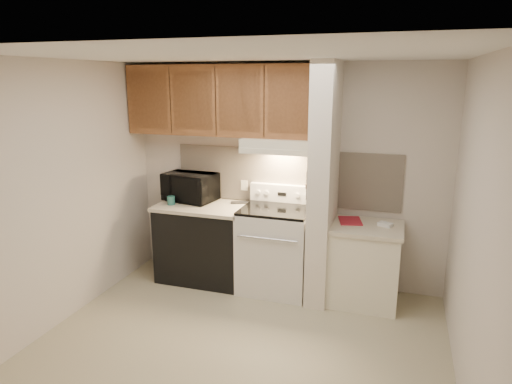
% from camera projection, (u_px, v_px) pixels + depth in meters
% --- Properties ---
extents(floor, '(3.60, 3.60, 0.00)m').
position_uv_depth(floor, '(241.00, 343.00, 4.12)').
color(floor, tan).
rests_on(floor, ground).
extents(ceiling, '(3.60, 3.60, 0.00)m').
position_uv_depth(ceiling, '(238.00, 55.00, 3.52)').
color(ceiling, white).
rests_on(ceiling, wall_back).
extents(wall_back, '(3.60, 2.50, 0.02)m').
position_uv_depth(wall_back, '(284.00, 175.00, 5.21)').
color(wall_back, beige).
rests_on(wall_back, floor).
extents(wall_left, '(0.02, 3.00, 2.50)m').
position_uv_depth(wall_left, '(63.00, 194.00, 4.36)').
color(wall_left, beige).
rests_on(wall_left, floor).
extents(wall_right, '(0.02, 3.00, 2.50)m').
position_uv_depth(wall_right, '(475.00, 232.00, 3.28)').
color(wall_right, beige).
rests_on(wall_right, floor).
extents(backsplash, '(2.60, 0.02, 0.63)m').
position_uv_depth(backsplash, '(284.00, 177.00, 5.20)').
color(backsplash, beige).
rests_on(backsplash, wall_back).
extents(range_body, '(0.76, 0.65, 0.92)m').
position_uv_depth(range_body, '(276.00, 250.00, 5.08)').
color(range_body, silver).
rests_on(range_body, floor).
extents(oven_window, '(0.50, 0.01, 0.30)m').
position_uv_depth(oven_window, '(268.00, 257.00, 4.78)').
color(oven_window, black).
rests_on(oven_window, range_body).
extents(oven_handle, '(0.65, 0.02, 0.02)m').
position_uv_depth(oven_handle, '(267.00, 239.00, 4.69)').
color(oven_handle, silver).
rests_on(oven_handle, range_body).
extents(cooktop, '(0.74, 0.64, 0.03)m').
position_uv_depth(cooktop, '(276.00, 210.00, 4.96)').
color(cooktop, black).
rests_on(cooktop, range_body).
extents(range_backguard, '(0.76, 0.08, 0.20)m').
position_uv_depth(range_backguard, '(283.00, 193.00, 5.20)').
color(range_backguard, silver).
rests_on(range_backguard, range_body).
extents(range_display, '(0.10, 0.01, 0.04)m').
position_uv_depth(range_display, '(282.00, 194.00, 5.16)').
color(range_display, black).
rests_on(range_display, range_backguard).
extents(range_knob_left_outer, '(0.05, 0.02, 0.05)m').
position_uv_depth(range_knob_left_outer, '(258.00, 192.00, 5.24)').
color(range_knob_left_outer, silver).
rests_on(range_knob_left_outer, range_backguard).
extents(range_knob_left_inner, '(0.05, 0.02, 0.05)m').
position_uv_depth(range_knob_left_inner, '(267.00, 193.00, 5.21)').
color(range_knob_left_inner, silver).
rests_on(range_knob_left_inner, range_backguard).
extents(range_knob_right_inner, '(0.05, 0.02, 0.05)m').
position_uv_depth(range_knob_right_inner, '(297.00, 195.00, 5.10)').
color(range_knob_right_inner, silver).
rests_on(range_knob_right_inner, range_backguard).
extents(range_knob_right_outer, '(0.05, 0.02, 0.05)m').
position_uv_depth(range_knob_right_outer, '(306.00, 196.00, 5.07)').
color(range_knob_right_outer, silver).
rests_on(range_knob_right_outer, range_backguard).
extents(dishwasher_front, '(1.00, 0.63, 0.87)m').
position_uv_depth(dishwasher_front, '(204.00, 244.00, 5.36)').
color(dishwasher_front, black).
rests_on(dishwasher_front, floor).
extents(left_countertop, '(1.04, 0.67, 0.04)m').
position_uv_depth(left_countertop, '(203.00, 206.00, 5.25)').
color(left_countertop, beige).
rests_on(left_countertop, dishwasher_front).
extents(spoon_rest, '(0.25, 0.15, 0.02)m').
position_uv_depth(spoon_rest, '(241.00, 203.00, 5.31)').
color(spoon_rest, black).
rests_on(spoon_rest, left_countertop).
extents(teal_jar, '(0.11, 0.11, 0.10)m').
position_uv_depth(teal_jar, '(171.00, 200.00, 5.24)').
color(teal_jar, '#29695F').
rests_on(teal_jar, left_countertop).
extents(outlet, '(0.08, 0.01, 0.12)m').
position_uv_depth(outlet, '(244.00, 185.00, 5.36)').
color(outlet, '#EBE5C8').
rests_on(outlet, backsplash).
extents(microwave, '(0.65, 0.50, 0.33)m').
position_uv_depth(microwave, '(190.00, 187.00, 5.40)').
color(microwave, black).
rests_on(microwave, left_countertop).
extents(partition_pillar, '(0.22, 0.70, 2.50)m').
position_uv_depth(partition_pillar, '(324.00, 185.00, 4.73)').
color(partition_pillar, silver).
rests_on(partition_pillar, floor).
extents(pillar_trim, '(0.01, 0.70, 0.04)m').
position_uv_depth(pillar_trim, '(313.00, 179.00, 4.75)').
color(pillar_trim, brown).
rests_on(pillar_trim, partition_pillar).
extents(knife_strip, '(0.02, 0.42, 0.04)m').
position_uv_depth(knife_strip, '(311.00, 178.00, 4.70)').
color(knife_strip, black).
rests_on(knife_strip, partition_pillar).
extents(knife_blade_a, '(0.01, 0.03, 0.16)m').
position_uv_depth(knife_blade_a, '(306.00, 192.00, 4.57)').
color(knife_blade_a, silver).
rests_on(knife_blade_a, knife_strip).
extents(knife_handle_a, '(0.02, 0.02, 0.10)m').
position_uv_depth(knife_handle_a, '(307.00, 176.00, 4.56)').
color(knife_handle_a, black).
rests_on(knife_handle_a, knife_strip).
extents(knife_blade_b, '(0.01, 0.04, 0.18)m').
position_uv_depth(knife_blade_b, '(309.00, 190.00, 4.67)').
color(knife_blade_b, silver).
rests_on(knife_blade_b, knife_strip).
extents(knife_handle_b, '(0.02, 0.02, 0.10)m').
position_uv_depth(knife_handle_b, '(309.00, 175.00, 4.61)').
color(knife_handle_b, black).
rests_on(knife_handle_b, knife_strip).
extents(knife_blade_c, '(0.01, 0.04, 0.20)m').
position_uv_depth(knife_blade_c, '(310.00, 190.00, 4.73)').
color(knife_blade_c, silver).
rests_on(knife_blade_c, knife_strip).
extents(knife_handle_c, '(0.02, 0.02, 0.10)m').
position_uv_depth(knife_handle_c, '(310.00, 174.00, 4.68)').
color(knife_handle_c, black).
rests_on(knife_handle_c, knife_strip).
extents(knife_blade_d, '(0.01, 0.04, 0.16)m').
position_uv_depth(knife_blade_d, '(311.00, 186.00, 4.81)').
color(knife_blade_d, silver).
rests_on(knife_blade_d, knife_strip).
extents(knife_handle_d, '(0.02, 0.02, 0.10)m').
position_uv_depth(knife_handle_d, '(312.00, 172.00, 4.77)').
color(knife_handle_d, black).
rests_on(knife_handle_d, knife_strip).
extents(knife_blade_e, '(0.01, 0.04, 0.18)m').
position_uv_depth(knife_blade_e, '(313.00, 185.00, 4.88)').
color(knife_blade_e, silver).
rests_on(knife_blade_e, knife_strip).
extents(knife_handle_e, '(0.02, 0.02, 0.10)m').
position_uv_depth(knife_handle_e, '(314.00, 170.00, 4.86)').
color(knife_handle_e, black).
rests_on(knife_handle_e, knife_strip).
extents(oven_mitt, '(0.03, 0.10, 0.25)m').
position_uv_depth(oven_mitt, '(314.00, 187.00, 4.94)').
color(oven_mitt, gray).
rests_on(oven_mitt, partition_pillar).
extents(right_cab_base, '(0.70, 0.60, 0.81)m').
position_uv_depth(right_cab_base, '(364.00, 266.00, 4.80)').
color(right_cab_base, '#EBE5C8').
rests_on(right_cab_base, floor).
extents(right_countertop, '(0.74, 0.64, 0.04)m').
position_uv_depth(right_countertop, '(367.00, 228.00, 4.70)').
color(right_countertop, beige).
rests_on(right_countertop, right_cab_base).
extents(red_folder, '(0.29, 0.35, 0.01)m').
position_uv_depth(red_folder, '(350.00, 221.00, 4.84)').
color(red_folder, '#A21E2C').
rests_on(red_folder, right_countertop).
extents(white_box, '(0.16, 0.14, 0.04)m').
position_uv_depth(white_box, '(385.00, 224.00, 4.67)').
color(white_box, white).
rests_on(white_box, right_countertop).
extents(range_hood, '(0.78, 0.44, 0.15)m').
position_uv_depth(range_hood, '(280.00, 145.00, 4.91)').
color(range_hood, '#EBE5C8').
rests_on(range_hood, upper_cabinets).
extents(hood_lip, '(0.78, 0.04, 0.06)m').
position_uv_depth(hood_lip, '(275.00, 152.00, 4.73)').
color(hood_lip, '#EBE5C8').
rests_on(hood_lip, range_hood).
extents(upper_cabinets, '(2.18, 0.33, 0.77)m').
position_uv_depth(upper_cabinets, '(221.00, 100.00, 5.05)').
color(upper_cabinets, brown).
rests_on(upper_cabinets, wall_back).
extents(cab_door_a, '(0.46, 0.01, 0.63)m').
position_uv_depth(cab_door_a, '(149.00, 100.00, 5.14)').
color(cab_door_a, brown).
rests_on(cab_door_a, upper_cabinets).
extents(cab_gap_a, '(0.01, 0.01, 0.73)m').
position_uv_depth(cab_gap_a, '(170.00, 100.00, 5.06)').
color(cab_gap_a, black).
rests_on(cab_gap_a, upper_cabinets).
extents(cab_door_b, '(0.46, 0.01, 0.63)m').
position_uv_depth(cab_door_b, '(193.00, 101.00, 4.98)').
color(cab_door_b, brown).
rests_on(cab_door_b, upper_cabinets).
extents(cab_gap_b, '(0.01, 0.01, 0.73)m').
position_uv_depth(cab_gap_b, '(216.00, 101.00, 4.90)').
color(cab_gap_b, black).
rests_on(cab_gap_b, upper_cabinets).
extents(cab_door_c, '(0.46, 0.01, 0.63)m').
position_uv_depth(cab_door_c, '(240.00, 102.00, 4.82)').
color(cab_door_c, brown).
rests_on(cab_door_c, upper_cabinets).
extents(cab_gap_c, '(0.01, 0.01, 0.73)m').
position_uv_depth(cab_gap_c, '(264.00, 102.00, 4.74)').
color(cab_gap_c, black).
rests_on(cab_gap_c, upper_cabinets).
extents(cab_door_d, '(0.46, 0.01, 0.63)m').
position_uv_depth(cab_door_d, '(290.00, 102.00, 4.66)').
color(cab_door_d, brown).
rests_on(cab_door_d, upper_cabinets).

